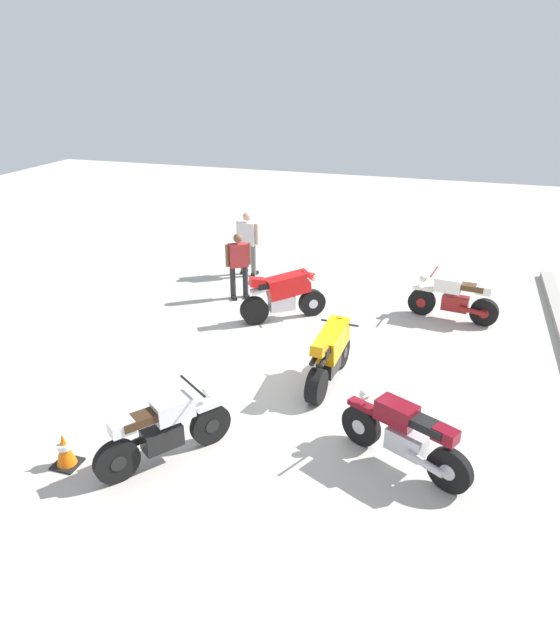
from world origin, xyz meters
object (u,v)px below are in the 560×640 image
Objects in this scene: person_in_white_shirt at (248,240)px; motorcycle_orange_sportbike at (330,353)px; motorcycle_cream_vintage at (454,299)px; traffic_cone at (65,450)px; motorcycle_silver_cruiser at (164,430)px; motorcycle_red_sportbike at (284,294)px; motorcycle_maroon_cruiser at (405,435)px; person_in_red_shirt at (239,262)px.

motorcycle_orange_sportbike is at bearing -135.15° from person_in_white_shirt.
traffic_cone is (6.82, -5.01, -0.23)m from motorcycle_cream_vintage.
motorcycle_orange_sportbike is 3.33m from motorcycle_silver_cruiser.
motorcycle_cream_vintage is at bearing -94.26° from person_in_white_shirt.
person_in_white_shirt is at bearing 89.05° from motorcycle_red_sportbike.
motorcycle_orange_sportbike is 1.11× the size of motorcycle_silver_cruiser.
motorcycle_maroon_cruiser is at bearing -134.25° from person_in_white_shirt.
motorcycle_silver_cruiser is at bearing 68.08° from motorcycle_cream_vintage.
person_in_white_shirt is (-7.67, -1.62, 0.45)m from motorcycle_silver_cruiser.
motorcycle_red_sportbike is 1.69m from person_in_red_shirt.
person_in_red_shirt is at bearing 111.26° from motorcycle_red_sportbike.
motorcycle_orange_sportbike is at bearing 4.68° from motorcycle_silver_cruiser.
motorcycle_orange_sportbike is 4.42m from person_in_red_shirt.
motorcycle_cream_vintage is 7.31m from motorcycle_silver_cruiser.
motorcycle_cream_vintage is 1.22× the size of person_in_red_shirt.
person_in_white_shirt is at bearing 47.96° from motorcycle_silver_cruiser.
motorcycle_maroon_cruiser is at bearing 4.69° from person_in_red_shirt.
person_in_red_shirt reaches higher than motorcycle_red_sportbike.
motorcycle_orange_sportbike is 4.54m from traffic_cone.
motorcycle_red_sportbike is 3.05m from person_in_white_shirt.
motorcycle_red_sportbike is at bearing 25.74° from motorcycle_cream_vintage.
motorcycle_silver_cruiser reaches higher than traffic_cone.
motorcycle_silver_cruiser is 3.32× the size of traffic_cone.
motorcycle_red_sportbike is 0.99× the size of person_in_white_shirt.
motorcycle_orange_sportbike reaches higher than motorcycle_maroon_cruiser.
motorcycle_silver_cruiser is 3.36m from motorcycle_maroon_cruiser.
person_in_red_shirt is (-0.88, -1.41, 0.30)m from motorcycle_red_sportbike.
motorcycle_cream_vintage is 5.52m from person_in_white_shirt.
person_in_red_shirt is at bearing -157.02° from person_in_white_shirt.
person_in_red_shirt is (-5.18, -4.49, 0.38)m from motorcycle_maroon_cruiser.
traffic_cone is at bearing 147.69° from motorcycle_silver_cruiser.
motorcycle_cream_vintage reaches higher than traffic_cone.
person_in_white_shirt is 1.07× the size of person_in_red_shirt.
person_in_white_shirt reaches higher than motorcycle_orange_sportbike.
traffic_cone is (6.60, -0.05, -0.64)m from person_in_red_shirt.
motorcycle_silver_cruiser and motorcycle_maroon_cruiser have the same top height.
person_in_white_shirt reaches higher than motorcycle_maroon_cruiser.
motorcycle_silver_cruiser is at bearing -158.03° from person_in_white_shirt.
motorcycle_silver_cruiser is 1.43m from traffic_cone.
person_in_red_shirt is (-3.24, -2.99, 0.30)m from motorcycle_orange_sportbike.
motorcycle_orange_sportbike is 3.99m from motorcycle_cream_vintage.
person_in_red_shirt reaches higher than motorcycle_cream_vintage.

